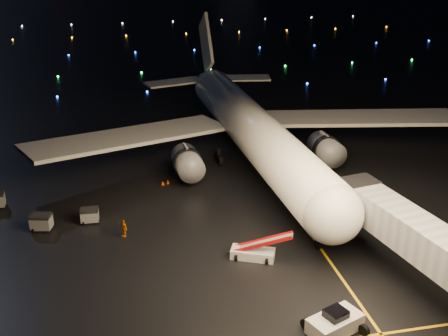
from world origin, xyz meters
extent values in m
cube|color=#E3A30A|center=(12.00, 15.00, 0.01)|extent=(0.25, 80.00, 0.02)
cube|color=silver|center=(8.69, -9.03, 0.98)|extent=(4.61, 3.54, 1.95)
imported|color=orange|center=(-6.11, 8.68, 0.90)|extent=(0.92, 1.13, 1.80)
cone|color=#F54004|center=(-1.10, 20.06, 0.24)|extent=(0.52, 0.52, 0.48)
cone|color=#F54004|center=(2.14, 25.28, 0.22)|extent=(0.48, 0.48, 0.45)
cone|color=#F54004|center=(-0.48, 20.34, 0.23)|extent=(0.54, 0.54, 0.47)
cone|color=#F54004|center=(-17.10, 32.63, 0.26)|extent=(0.56, 0.56, 0.51)
cube|color=gray|center=(-9.41, 12.36, 0.76)|extent=(1.86, 1.35, 1.53)
cube|color=gray|center=(-14.13, 11.71, 0.84)|extent=(2.26, 1.82, 1.69)
camera|label=1|loc=(-6.31, -40.57, 27.63)|focal=45.00mm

